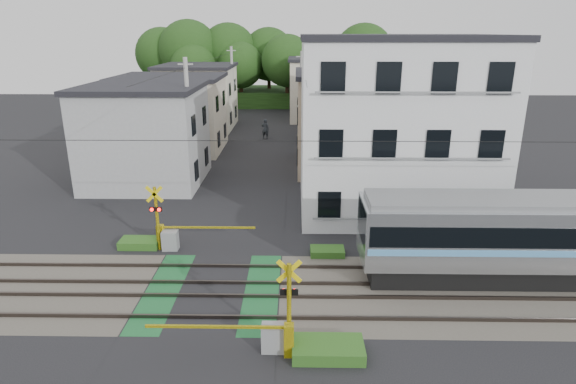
{
  "coord_description": "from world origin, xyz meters",
  "views": [
    {
      "loc": [
        3.19,
        -16.25,
        9.46
      ],
      "look_at": [
        2.82,
        5.0,
        2.33
      ],
      "focal_mm": 30.0,
      "sensor_mm": 36.0,
      "label": 1
    }
  ],
  "objects_px": {
    "crossing_signal_near": "(276,332)",
    "crossing_signal_far": "(168,235)",
    "apartment_block": "(395,125)",
    "pedestrian": "(265,129)"
  },
  "relations": [
    {
      "from": "crossing_signal_near",
      "to": "crossing_signal_far",
      "type": "relative_size",
      "value": 1.0
    },
    {
      "from": "crossing_signal_far",
      "to": "apartment_block",
      "type": "xyz_separation_m",
      "value": [
        11.09,
        5.84,
        3.94
      ]
    },
    {
      "from": "crossing_signal_near",
      "to": "crossing_signal_far",
      "type": "xyz_separation_m",
      "value": [
        -5.17,
        7.31,
        0.0
      ]
    },
    {
      "from": "apartment_block",
      "to": "pedestrian",
      "type": "height_order",
      "value": "apartment_block"
    },
    {
      "from": "crossing_signal_far",
      "to": "crossing_signal_near",
      "type": "bearing_deg",
      "value": -54.71
    },
    {
      "from": "crossing_signal_near",
      "to": "pedestrian",
      "type": "relative_size",
      "value": 2.56
    },
    {
      "from": "apartment_block",
      "to": "pedestrian",
      "type": "distance_m",
      "value": 20.05
    },
    {
      "from": "crossing_signal_far",
      "to": "apartment_block",
      "type": "distance_m",
      "value": 13.14
    },
    {
      "from": "apartment_block",
      "to": "pedestrian",
      "type": "bearing_deg",
      "value": 114.49
    },
    {
      "from": "apartment_block",
      "to": "crossing_signal_far",
      "type": "bearing_deg",
      "value": -152.22
    }
  ]
}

